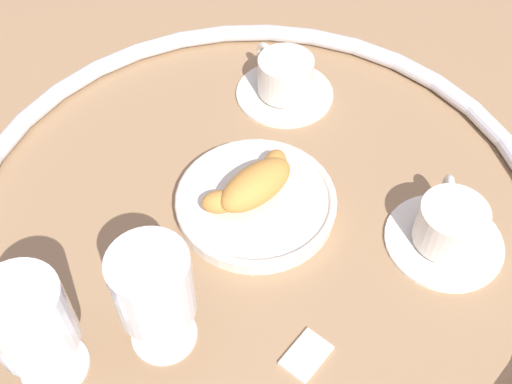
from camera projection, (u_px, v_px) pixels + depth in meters
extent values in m
plane|color=#997551|center=(255.00, 216.00, 0.75)|extent=(2.20, 2.20, 0.00)
torus|color=silver|center=(255.00, 210.00, 0.74)|extent=(0.71, 0.71, 0.02)
cylinder|color=silver|center=(256.00, 203.00, 0.75)|extent=(0.19, 0.19, 0.02)
torus|color=silver|center=(256.00, 199.00, 0.74)|extent=(0.19, 0.19, 0.01)
ellipsoid|color=#CC893D|center=(256.00, 185.00, 0.72)|extent=(0.11, 0.07, 0.04)
ellipsoid|color=#CC893D|center=(275.00, 164.00, 0.75)|extent=(0.05, 0.05, 0.03)
ellipsoid|color=#CC893D|center=(221.00, 202.00, 0.72)|extent=(0.05, 0.04, 0.03)
cylinder|color=silver|center=(444.00, 240.00, 0.72)|extent=(0.14, 0.14, 0.01)
cylinder|color=silver|center=(451.00, 224.00, 0.70)|extent=(0.08, 0.08, 0.05)
cylinder|color=brown|center=(455.00, 212.00, 0.68)|extent=(0.07, 0.07, 0.01)
torus|color=silver|center=(448.00, 192.00, 0.72)|extent=(0.03, 0.04, 0.04)
cylinder|color=silver|center=(285.00, 92.00, 0.88)|extent=(0.14, 0.14, 0.01)
cylinder|color=silver|center=(285.00, 75.00, 0.86)|extent=(0.08, 0.08, 0.05)
cylinder|color=brown|center=(286.00, 63.00, 0.84)|extent=(0.07, 0.07, 0.01)
torus|color=silver|center=(266.00, 57.00, 0.88)|extent=(0.01, 0.04, 0.04)
cylinder|color=white|center=(55.00, 365.00, 0.63)|extent=(0.07, 0.07, 0.01)
cylinder|color=white|center=(47.00, 352.00, 0.60)|extent=(0.01, 0.01, 0.05)
cylinder|color=white|center=(28.00, 319.00, 0.55)|extent=(0.08, 0.08, 0.08)
cylinder|color=gold|center=(32.00, 326.00, 0.56)|extent=(0.07, 0.07, 0.05)
cylinder|color=white|center=(164.00, 334.00, 0.65)|extent=(0.07, 0.07, 0.01)
cylinder|color=white|center=(161.00, 320.00, 0.63)|extent=(0.01, 0.01, 0.05)
cylinder|color=white|center=(152.00, 285.00, 0.57)|extent=(0.08, 0.08, 0.08)
cylinder|color=gold|center=(154.00, 293.00, 0.58)|extent=(0.07, 0.07, 0.05)
cube|color=white|center=(306.00, 355.00, 0.63)|extent=(0.06, 0.05, 0.01)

